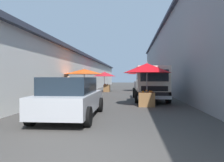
% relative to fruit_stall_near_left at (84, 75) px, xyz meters
% --- Properties ---
extents(ground, '(90.00, 90.00, 0.00)m').
position_rel_fruit_stall_near_left_xyz_m(ground, '(3.09, -2.53, -1.61)').
color(ground, '#3D3A38').
extents(building_left_whitewash, '(49.80, 7.50, 3.70)m').
position_rel_fruit_stall_near_left_xyz_m(building_left_whitewash, '(5.34, 4.76, 0.25)').
color(building_left_whitewash, silver).
rests_on(building_left_whitewash, ground).
extents(building_right_concrete, '(49.80, 7.50, 6.74)m').
position_rel_fruit_stall_near_left_xyz_m(building_right_concrete, '(5.34, -9.82, 1.77)').
color(building_right_concrete, gray).
rests_on(building_right_concrete, ground).
extents(fruit_stall_near_left, '(2.73, 2.73, 2.12)m').
position_rel_fruit_stall_near_left_xyz_m(fruit_stall_near_left, '(0.00, 0.00, 0.00)').
color(fruit_stall_near_left, '#9E9EA3').
rests_on(fruit_stall_near_left, ground).
extents(fruit_stall_near_right, '(2.64, 2.64, 2.26)m').
position_rel_fruit_stall_near_left_xyz_m(fruit_stall_near_right, '(8.19, -4.04, 0.13)').
color(fruit_stall_near_right, '#9E9EA3').
rests_on(fruit_stall_near_right, ground).
extents(fruit_stall_mid_lane, '(2.40, 2.40, 2.25)m').
position_rel_fruit_stall_near_left_xyz_m(fruit_stall_mid_lane, '(-3.36, -4.07, 0.11)').
color(fruit_stall_mid_lane, '#9E9EA3').
rests_on(fruit_stall_mid_lane, ground).
extents(fruit_stall_far_left, '(2.33, 2.33, 2.11)m').
position_rel_fruit_stall_near_left_xyz_m(fruit_stall_far_left, '(6.71, -0.50, 0.01)').
color(fruit_stall_far_left, '#9E9EA3').
rests_on(fruit_stall_far_left, ground).
extents(hatchback_car, '(3.95, 2.01, 1.45)m').
position_rel_fruit_stall_near_left_xyz_m(hatchback_car, '(-6.70, -1.17, -0.88)').
color(hatchback_car, '#ADAFB5').
rests_on(hatchback_car, ground).
extents(delivery_truck, '(4.99, 2.12, 2.08)m').
position_rel_fruit_stall_near_left_xyz_m(delivery_truck, '(-1.49, -4.44, -0.57)').
color(delivery_truck, black).
rests_on(delivery_truck, ground).
extents(vendor_by_crates, '(0.59, 0.33, 1.51)m').
position_rel_fruit_stall_near_left_xyz_m(vendor_by_crates, '(-3.31, 0.02, -0.75)').
color(vendor_by_crates, '#232328').
rests_on(vendor_by_crates, ground).
extents(vendor_in_shade, '(0.48, 0.47, 1.59)m').
position_rel_fruit_stall_near_left_xyz_m(vendor_in_shade, '(5.33, -5.47, -0.70)').
color(vendor_in_shade, navy).
rests_on(vendor_in_shade, ground).
extents(parked_scooter, '(1.67, 0.57, 1.14)m').
position_rel_fruit_stall_near_left_xyz_m(parked_scooter, '(3.08, -5.38, -1.16)').
color(parked_scooter, black).
rests_on(parked_scooter, ground).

